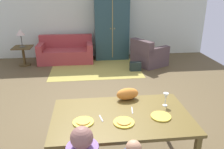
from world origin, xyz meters
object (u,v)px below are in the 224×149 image
Objects in this scene: side_table at (23,53)px; armoire at (111,27)px; armchair at (148,55)px; plate_near_child at (124,122)px; handbag at (135,66)px; couch at (66,52)px; wine_glass at (166,97)px; table_lamp at (20,33)px; plate_near_man at (83,122)px; plate_near_woman at (161,116)px; cat at (127,94)px; dining_table at (121,120)px.

armoire is at bearing 9.51° from side_table.
armchair is 3.84m from side_table.
plate_near_child reaches higher than handbag.
side_table is at bearing -168.49° from couch.
wine_glass is 5.28m from table_lamp.
table_lamp is (-3.82, 0.42, 0.69)m from armchair.
plate_near_man is 5.02m from table_lamp.
armoire is (-0.19, 4.83, 0.16)m from wine_glass.
handbag is at bearing -136.59° from armchair.
plate_near_woman is 1.34× the size of wine_glass.
wine_glass is 4.83m from armoire.
cat is (-0.33, 0.52, 0.08)m from plate_near_woman.
armchair is (2.55, -0.68, 0.02)m from couch.
couch is 0.82× the size of armoire.
side_table is (-2.34, 4.72, -0.39)m from plate_near_child.
handbag is at bearing 82.42° from plate_near_woman.
armoire reaches higher than side_table.
table_lamp is (-1.86, 4.66, 0.24)m from plate_near_man.
armchair reaches higher than plate_near_man.
plate_near_child reaches higher than dining_table.
plate_near_woman is 0.62m from cat.
armoire reaches higher than plate_near_child.
plate_near_child is at bearing -7.16° from plate_near_man.
armchair is at bearing -40.47° from armoire.
handbag is (3.32, -0.90, -0.88)m from table_lamp.
dining_table is at bearing -77.38° from couch.
table_lamp is at bearing 173.65° from armchair.
plate_near_woman is 4.36m from armchair.
plate_near_child is 0.62m from cat.
plate_near_man is at bearing -164.78° from wine_glass.
plate_near_man is at bearing -114.77° from armchair.
cat is 0.59× the size of table_lamp.
dining_table is at bearing -94.96° from armoire.
side_table is (-2.49, 4.12, -0.47)m from cat.
couch and armchair have the same top height.
plate_near_child is at bearing -170.49° from plate_near_woman.
dining_table is at bearing -163.93° from wine_glass.
plate_near_child is (0.48, -0.06, 0.00)m from plate_near_man.
plate_near_woman is 5.11m from armoire.
couch is 2.95× the size of side_table.
table_lamp is (-2.34, 4.54, 0.32)m from dining_table.
armoire is at bearing 90.49° from plate_near_woman.
wine_glass is 3.56m from handbag.
armchair reaches higher than side_table.
armoire reaches higher than plate_near_man.
handbag is (2.05, -1.16, -0.17)m from couch.
armchair is 1.99× the size of side_table.
table_lamp is at bearing 111.80° from plate_near_man.
plate_near_man is 0.83m from cat.
plate_near_man is at bearing -68.20° from table_lamp.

